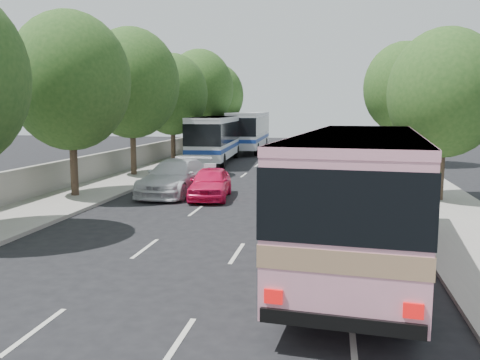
% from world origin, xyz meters
% --- Properties ---
extents(ground, '(120.00, 120.00, 0.00)m').
position_xyz_m(ground, '(0.00, 0.00, 0.00)').
color(ground, black).
rests_on(ground, ground).
extents(sidewalk_left, '(4.00, 90.00, 0.15)m').
position_xyz_m(sidewalk_left, '(-8.50, 20.00, 0.07)').
color(sidewalk_left, '#9E998E').
rests_on(sidewalk_left, ground).
extents(sidewalk_right, '(4.00, 90.00, 0.12)m').
position_xyz_m(sidewalk_right, '(8.50, 20.00, 0.06)').
color(sidewalk_right, '#9E998E').
rests_on(sidewalk_right, ground).
extents(low_wall, '(0.30, 90.00, 1.50)m').
position_xyz_m(low_wall, '(-10.30, 20.00, 0.90)').
color(low_wall, '#9E998E').
rests_on(low_wall, sidewalk_left).
extents(tree_left_b, '(5.70, 5.70, 8.88)m').
position_xyz_m(tree_left_b, '(-8.42, 5.94, 5.82)').
color(tree_left_b, '#38281E').
rests_on(tree_left_b, ground).
extents(tree_left_c, '(6.00, 6.00, 9.35)m').
position_xyz_m(tree_left_c, '(-8.62, 13.94, 6.12)').
color(tree_left_c, '#38281E').
rests_on(tree_left_c, ground).
extents(tree_left_d, '(5.52, 5.52, 8.60)m').
position_xyz_m(tree_left_d, '(-8.52, 21.94, 5.63)').
color(tree_left_d, '#38281E').
rests_on(tree_left_d, ground).
extents(tree_left_e, '(6.30, 6.30, 9.82)m').
position_xyz_m(tree_left_e, '(-8.42, 29.94, 6.43)').
color(tree_left_e, '#38281E').
rests_on(tree_left_e, ground).
extents(tree_left_f, '(5.88, 5.88, 9.16)m').
position_xyz_m(tree_left_f, '(-8.62, 37.94, 6.00)').
color(tree_left_f, '#38281E').
rests_on(tree_left_f, ground).
extents(tree_right_near, '(5.10, 5.10, 7.95)m').
position_xyz_m(tree_right_near, '(8.78, 7.94, 5.20)').
color(tree_right_near, '#38281E').
rests_on(tree_right_near, ground).
extents(tree_right_far, '(6.00, 6.00, 9.35)m').
position_xyz_m(tree_right_far, '(9.08, 23.94, 6.12)').
color(tree_right_far, '#38281E').
rests_on(tree_right_far, ground).
extents(pink_bus, '(4.04, 11.72, 3.67)m').
position_xyz_m(pink_bus, '(4.50, -2.56, 2.28)').
color(pink_bus, pink).
rests_on(pink_bus, ground).
extents(pink_taxi, '(2.24, 4.60, 1.51)m').
position_xyz_m(pink_taxi, '(-2.00, 7.08, 0.76)').
color(pink_taxi, '#E6144D').
rests_on(pink_taxi, ground).
extents(white_pickup, '(2.87, 6.16, 1.74)m').
position_xyz_m(white_pickup, '(-4.05, 8.00, 0.87)').
color(white_pickup, silver).
rests_on(white_pickup, ground).
extents(tour_coach_front, '(3.42, 12.47, 3.69)m').
position_xyz_m(tour_coach_front, '(-5.41, 23.33, 2.22)').
color(tour_coach_front, white).
rests_on(tour_coach_front, ground).
extents(tour_coach_rear, '(3.33, 13.31, 3.96)m').
position_xyz_m(tour_coach_rear, '(-4.50, 34.36, 2.38)').
color(tour_coach_rear, silver).
rests_on(tour_coach_rear, ground).
extents(taxi_roof_sign, '(0.57, 0.24, 0.18)m').
position_xyz_m(taxi_roof_sign, '(-2.00, 7.08, 1.60)').
color(taxi_roof_sign, silver).
rests_on(taxi_roof_sign, pink_taxi).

